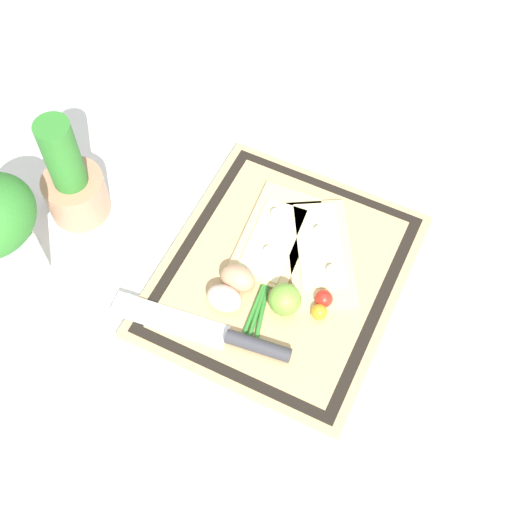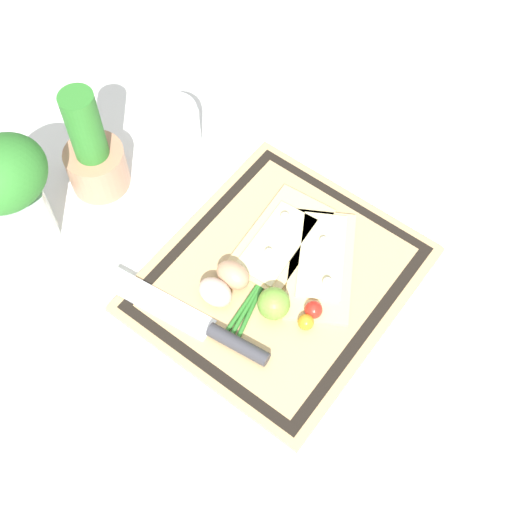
{
  "view_description": "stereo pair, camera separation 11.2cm",
  "coord_description": "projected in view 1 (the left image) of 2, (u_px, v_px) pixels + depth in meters",
  "views": [
    {
      "loc": [
        -0.51,
        -0.2,
        1.0
      ],
      "look_at": [
        0.0,
        0.05,
        0.03
      ],
      "focal_mm": 50.0,
      "sensor_mm": 36.0,
      "label": 1
    },
    {
      "loc": [
        -0.45,
        -0.3,
        1.0
      ],
      "look_at": [
        0.0,
        0.05,
        0.03
      ],
      "focal_mm": 50.0,
      "sensor_mm": 36.0,
      "label": 2
    }
  ],
  "objects": [
    {
      "name": "ground_plane",
      "position": [
        282.0,
        277.0,
        1.14
      ],
      "size": [
        6.0,
        6.0,
        0.0
      ],
      "primitive_type": "plane",
      "color": "silver"
    },
    {
      "name": "herb_pot",
      "position": [
        72.0,
        182.0,
        1.15
      ],
      "size": [
        0.1,
        0.1,
        0.21
      ],
      "color": "#AD7A5B",
      "rests_on": "ground_plane"
    },
    {
      "name": "egg_brown",
      "position": [
        238.0,
        278.0,
        1.1
      ],
      "size": [
        0.04,
        0.06,
        0.04
      ],
      "primitive_type": "ellipsoid",
      "color": "tan",
      "rests_on": "cutting_board"
    },
    {
      "name": "sauce_jar",
      "position": [
        147.0,
        144.0,
        1.23
      ],
      "size": [
        0.09,
        0.09,
        0.09
      ],
      "color": "silver",
      "rests_on": "ground_plane"
    },
    {
      "name": "herb_glass",
      "position": [
        0.0,
        230.0,
        1.03
      ],
      "size": [
        0.13,
        0.12,
        0.23
      ],
      "color": "silver",
      "rests_on": "ground_plane"
    },
    {
      "name": "pizza_slice_far",
      "position": [
        275.0,
        235.0,
        1.16
      ],
      "size": [
        0.2,
        0.12,
        0.02
      ],
      "color": "#DBBC7F",
      "rests_on": "cutting_board"
    },
    {
      "name": "cherry_tomato_yellow",
      "position": [
        319.0,
        312.0,
        1.08
      ],
      "size": [
        0.03,
        0.03,
        0.03
      ],
      "primitive_type": "sphere",
      "color": "orange",
      "rests_on": "cutting_board"
    },
    {
      "name": "cherry_tomato_red",
      "position": [
        324.0,
        299.0,
        1.09
      ],
      "size": [
        0.03,
        0.03,
        0.03
      ],
      "primitive_type": "sphere",
      "color": "red",
      "rests_on": "cutting_board"
    },
    {
      "name": "pizza_slice_near",
      "position": [
        320.0,
        252.0,
        1.14
      ],
      "size": [
        0.23,
        0.19,
        0.02
      ],
      "color": "#DBBC7F",
      "rests_on": "cutting_board"
    },
    {
      "name": "scallion_bunch",
      "position": [
        272.0,
        262.0,
        1.13
      ],
      "size": [
        0.27,
        0.08,
        0.01
      ],
      "color": "#2D7528",
      "rests_on": "cutting_board"
    },
    {
      "name": "knife",
      "position": [
        230.0,
        337.0,
        1.06
      ],
      "size": [
        0.07,
        0.29,
        0.02
      ],
      "color": "silver",
      "rests_on": "cutting_board"
    },
    {
      "name": "cutting_board",
      "position": [
        282.0,
        275.0,
        1.14
      ],
      "size": [
        0.41,
        0.37,
        0.02
      ],
      "color": "tan",
      "rests_on": "ground_plane"
    },
    {
      "name": "egg_pink",
      "position": [
        225.0,
        298.0,
        1.08
      ],
      "size": [
        0.04,
        0.06,
        0.04
      ],
      "primitive_type": "ellipsoid",
      "color": "beige",
      "rests_on": "cutting_board"
    },
    {
      "name": "lime",
      "position": [
        285.0,
        299.0,
        1.08
      ],
      "size": [
        0.05,
        0.05,
        0.05
      ],
      "primitive_type": "sphere",
      "color": "#70A838",
      "rests_on": "cutting_board"
    }
  ]
}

